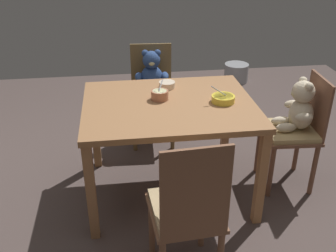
# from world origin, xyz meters

# --- Properties ---
(ground_plane) EXTENTS (5.20, 5.20, 0.04)m
(ground_plane) POSITION_xyz_m (0.00, 0.00, -0.02)
(ground_plane) COLOR #4F413E
(dining_table) EXTENTS (1.15, 0.92, 0.72)m
(dining_table) POSITION_xyz_m (0.00, 0.00, 0.64)
(dining_table) COLOR #966640
(dining_table) RESTS_ON ground_plane
(teddy_chair_near_right) EXTENTS (0.40, 0.41, 0.85)m
(teddy_chair_near_right) POSITION_xyz_m (0.93, -0.01, 0.55)
(teddy_chair_near_right) COLOR brown
(teddy_chair_near_right) RESTS_ON ground_plane
(teddy_chair_near_front) EXTENTS (0.40, 0.42, 0.93)m
(teddy_chair_near_front) POSITION_xyz_m (-0.02, -0.82, 0.55)
(teddy_chair_near_front) COLOR brown
(teddy_chair_near_front) RESTS_ON ground_plane
(teddy_chair_far_center) EXTENTS (0.41, 0.39, 0.86)m
(teddy_chair_far_center) POSITION_xyz_m (-0.04, 0.81, 0.55)
(teddy_chair_far_center) COLOR brown
(teddy_chair_far_center) RESTS_ON ground_plane
(porridge_bowl_cream_far_center) EXTENTS (0.12, 0.12, 0.05)m
(porridge_bowl_cream_far_center) POSITION_xyz_m (0.02, 0.27, 0.74)
(porridge_bowl_cream_far_center) COLOR beige
(porridge_bowl_cream_far_center) RESTS_ON dining_table
(porridge_bowl_terracotta_center) EXTENTS (0.12, 0.12, 0.12)m
(porridge_bowl_terracotta_center) POSITION_xyz_m (-0.05, 0.07, 0.75)
(porridge_bowl_terracotta_center) COLOR #B56F50
(porridge_bowl_terracotta_center) RESTS_ON dining_table
(porridge_bowl_yellow_near_right) EXTENTS (0.17, 0.16, 0.12)m
(porridge_bowl_yellow_near_right) POSITION_xyz_m (0.36, -0.04, 0.74)
(porridge_bowl_yellow_near_right) COLOR yellow
(porridge_bowl_yellow_near_right) RESTS_ON dining_table
(metal_pail) EXTENTS (0.30, 0.30, 0.22)m
(metal_pail) POSITION_xyz_m (1.15, 2.15, 0.11)
(metal_pail) COLOR #93969B
(metal_pail) RESTS_ON ground_plane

